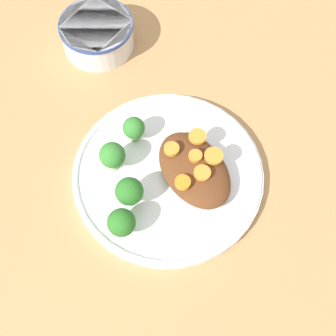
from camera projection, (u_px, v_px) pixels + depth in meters
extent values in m
plane|color=tan|center=(168.00, 177.00, 0.70)|extent=(4.00, 4.00, 0.00)
cylinder|color=white|center=(168.00, 175.00, 0.70)|extent=(0.28, 0.28, 0.02)
torus|color=white|center=(168.00, 173.00, 0.69)|extent=(0.28, 0.28, 0.01)
cylinder|color=silver|center=(98.00, 35.00, 0.80)|extent=(0.12, 0.12, 0.05)
cylinder|color=#2D478C|center=(96.00, 25.00, 0.78)|extent=(0.13, 0.13, 0.01)
cylinder|color=white|center=(96.00, 28.00, 0.78)|extent=(0.10, 0.10, 0.01)
ellipsoid|color=#5B3319|center=(194.00, 169.00, 0.67)|extent=(0.13, 0.09, 0.03)
cylinder|color=#7FA85B|center=(135.00, 134.00, 0.71)|extent=(0.02, 0.02, 0.02)
sphere|color=#337A2D|center=(134.00, 128.00, 0.69)|extent=(0.03, 0.03, 0.03)
cylinder|color=#759E51|center=(131.00, 198.00, 0.66)|extent=(0.01, 0.01, 0.03)
sphere|color=#286B23|center=(129.00, 191.00, 0.64)|extent=(0.04, 0.04, 0.04)
cylinder|color=#7FA85B|center=(114.00, 162.00, 0.69)|extent=(0.02, 0.02, 0.02)
sphere|color=#337A2D|center=(112.00, 155.00, 0.67)|extent=(0.04, 0.04, 0.04)
cylinder|color=#7FA85B|center=(123.00, 228.00, 0.64)|extent=(0.02, 0.02, 0.02)
sphere|color=#286B23|center=(121.00, 222.00, 0.62)|extent=(0.04, 0.04, 0.04)
cylinder|color=orange|center=(202.00, 173.00, 0.65)|extent=(0.02, 0.02, 0.01)
cylinder|color=orange|center=(197.00, 136.00, 0.68)|extent=(0.03, 0.03, 0.01)
cylinder|color=orange|center=(195.00, 156.00, 0.66)|extent=(0.02, 0.02, 0.01)
cylinder|color=orange|center=(172.00, 149.00, 0.67)|extent=(0.02, 0.02, 0.01)
cylinder|color=orange|center=(214.00, 156.00, 0.66)|extent=(0.03, 0.03, 0.01)
cylinder|color=orange|center=(184.00, 182.00, 0.64)|extent=(0.02, 0.02, 0.01)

